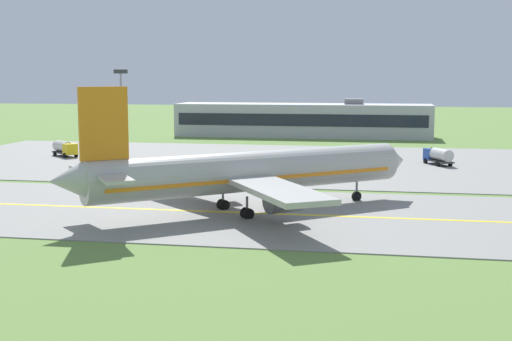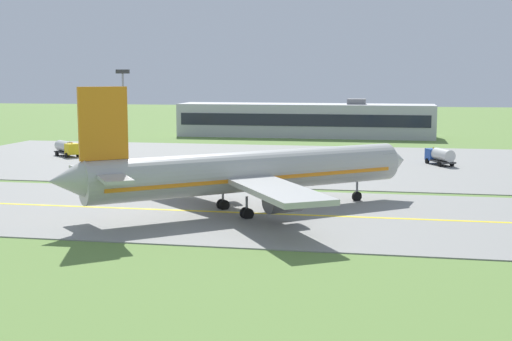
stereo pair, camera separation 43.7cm
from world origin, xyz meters
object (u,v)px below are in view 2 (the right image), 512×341
Objects in this scene: airplane_lead at (248,172)px; apron_light_mast at (123,100)px; service_truck_fuel at (440,156)px; service_truck_baggage at (350,165)px; service_truck_catering at (67,148)px.

airplane_lead is 59.42m from apron_light_mast.
airplane_lead reaches higher than service_truck_fuel.
airplane_lead is at bearing -105.29° from service_truck_baggage.
apron_light_mast is at bearing 172.14° from service_truck_fuel.
airplane_lead is 5.58× the size of service_truck_catering.
service_truck_baggage is 45.77m from apron_light_mast.
apron_light_mast is at bearing 45.16° from service_truck_catering.
airplane_lead is 2.24× the size of apron_light_mast.
service_truck_fuel is 61.26m from service_truck_catering.
apron_light_mast is (-53.88, 7.43, 7.79)m from service_truck_fuel.
service_truck_catering reaches higher than service_truck_baggage.
service_truck_catering is 0.40× the size of apron_light_mast.
service_truck_fuel is at bearing -7.86° from apron_light_mast.
apron_light_mast reaches higher than service_truck_catering.
service_truck_baggage is 49.59m from service_truck_catering.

